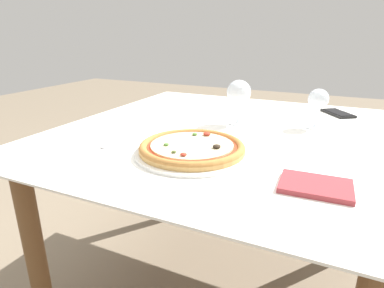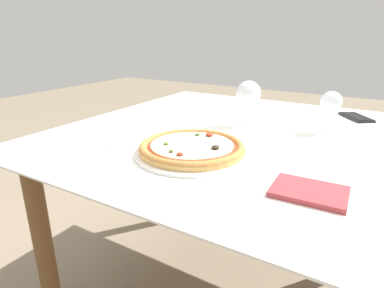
{
  "view_description": "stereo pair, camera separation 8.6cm",
  "coord_description": "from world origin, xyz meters",
  "px_view_note": "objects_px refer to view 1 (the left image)",
  "views": [
    {
      "loc": [
        0.34,
        -1.01,
        1.04
      ],
      "look_at": [
        -0.01,
        -0.26,
        0.75
      ],
      "focal_mm": 30.0,
      "sensor_mm": 36.0,
      "label": 1
    },
    {
      "loc": [
        0.42,
        -0.97,
        1.04
      ],
      "look_at": [
        -0.01,
        -0.26,
        0.75
      ],
      "focal_mm": 30.0,
      "sensor_mm": 36.0,
      "label": 2
    }
  ],
  "objects_px": {
    "fork": "(116,139)",
    "cell_phone": "(338,113)",
    "wine_glass_far_right": "(239,93)",
    "pizza_plate": "(192,148)",
    "dining_table": "(225,153)",
    "wine_glass_far_left": "(318,101)"
  },
  "relations": [
    {
      "from": "fork",
      "to": "wine_glass_far_left",
      "type": "xyz_separation_m",
      "value": [
        0.55,
        0.41,
        0.09
      ]
    },
    {
      "from": "pizza_plate",
      "to": "fork",
      "type": "relative_size",
      "value": 1.86
    },
    {
      "from": "dining_table",
      "to": "wine_glass_far_left",
      "type": "distance_m",
      "value": 0.37
    },
    {
      "from": "fork",
      "to": "wine_glass_far_left",
      "type": "height_order",
      "value": "wine_glass_far_left"
    },
    {
      "from": "dining_table",
      "to": "fork",
      "type": "height_order",
      "value": "fork"
    },
    {
      "from": "dining_table",
      "to": "pizza_plate",
      "type": "relative_size",
      "value": 3.65
    },
    {
      "from": "dining_table",
      "to": "cell_phone",
      "type": "relative_size",
      "value": 7.32
    },
    {
      "from": "wine_glass_far_right",
      "to": "cell_phone",
      "type": "relative_size",
      "value": 1.02
    },
    {
      "from": "wine_glass_far_right",
      "to": "cell_phone",
      "type": "bearing_deg",
      "value": 42.98
    },
    {
      "from": "fork",
      "to": "cell_phone",
      "type": "xyz_separation_m",
      "value": [
        0.62,
        0.65,
        0.0
      ]
    },
    {
      "from": "fork",
      "to": "cell_phone",
      "type": "distance_m",
      "value": 0.9
    },
    {
      "from": "wine_glass_far_right",
      "to": "pizza_plate",
      "type": "bearing_deg",
      "value": -93.08
    },
    {
      "from": "dining_table",
      "to": "wine_glass_far_left",
      "type": "height_order",
      "value": "wine_glass_far_left"
    },
    {
      "from": "wine_glass_far_right",
      "to": "cell_phone",
      "type": "distance_m",
      "value": 0.47
    },
    {
      "from": "wine_glass_far_left",
      "to": "wine_glass_far_right",
      "type": "bearing_deg",
      "value": -165.93
    },
    {
      "from": "pizza_plate",
      "to": "wine_glass_far_left",
      "type": "relative_size",
      "value": 2.29
    },
    {
      "from": "pizza_plate",
      "to": "dining_table",
      "type": "bearing_deg",
      "value": 88.37
    },
    {
      "from": "pizza_plate",
      "to": "cell_phone",
      "type": "bearing_deg",
      "value": 62.16
    },
    {
      "from": "fork",
      "to": "cell_phone",
      "type": "bearing_deg",
      "value": 46.2
    },
    {
      "from": "dining_table",
      "to": "cell_phone",
      "type": "bearing_deg",
      "value": 49.85
    },
    {
      "from": "wine_glass_far_left",
      "to": "cell_phone",
      "type": "relative_size",
      "value": 0.87
    },
    {
      "from": "pizza_plate",
      "to": "fork",
      "type": "xyz_separation_m",
      "value": [
        -0.27,
        0.02,
        -0.01
      ]
    }
  ]
}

